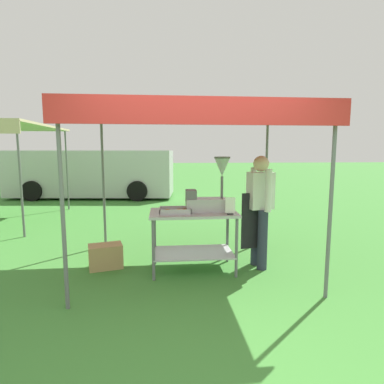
{
  "coord_description": "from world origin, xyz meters",
  "views": [
    {
      "loc": [
        -0.35,
        -2.85,
        1.68
      ],
      "look_at": [
        0.05,
        1.57,
        1.09
      ],
      "focal_mm": 29.17,
      "sensor_mm": 36.0,
      "label": 1
    }
  ],
  "objects_px": {
    "stall_canopy": "(193,116)",
    "menu_sign": "(230,207)",
    "vendor": "(260,206)",
    "van_silver": "(93,173)",
    "donut_cart": "(193,227)",
    "supply_crate": "(106,256)",
    "donut_tray": "(175,211)",
    "donut_fryer": "(209,193)"
  },
  "relations": [
    {
      "from": "vendor",
      "to": "stall_canopy",
      "type": "bearing_deg",
      "value": 177.1
    },
    {
      "from": "donut_fryer",
      "to": "supply_crate",
      "type": "relative_size",
      "value": 1.44
    },
    {
      "from": "donut_fryer",
      "to": "menu_sign",
      "type": "relative_size",
      "value": 3.31
    },
    {
      "from": "donut_tray",
      "to": "donut_cart",
      "type": "bearing_deg",
      "value": 14.63
    },
    {
      "from": "donut_cart",
      "to": "menu_sign",
      "type": "relative_size",
      "value": 5.22
    },
    {
      "from": "vendor",
      "to": "donut_tray",
      "type": "bearing_deg",
      "value": -174.53
    },
    {
      "from": "menu_sign",
      "to": "vendor",
      "type": "distance_m",
      "value": 0.57
    },
    {
      "from": "menu_sign",
      "to": "van_silver",
      "type": "height_order",
      "value": "van_silver"
    },
    {
      "from": "donut_fryer",
      "to": "van_silver",
      "type": "height_order",
      "value": "van_silver"
    },
    {
      "from": "donut_tray",
      "to": "van_silver",
      "type": "distance_m",
      "value": 7.95
    },
    {
      "from": "stall_canopy",
      "to": "vendor",
      "type": "height_order",
      "value": "stall_canopy"
    },
    {
      "from": "supply_crate",
      "to": "van_silver",
      "type": "distance_m",
      "value": 7.44
    },
    {
      "from": "stall_canopy",
      "to": "donut_fryer",
      "type": "height_order",
      "value": "stall_canopy"
    },
    {
      "from": "donut_fryer",
      "to": "menu_sign",
      "type": "xyz_separation_m",
      "value": [
        0.24,
        -0.26,
        -0.15
      ]
    },
    {
      "from": "donut_cart",
      "to": "van_silver",
      "type": "distance_m",
      "value": 7.99
    },
    {
      "from": "stall_canopy",
      "to": "donut_fryer",
      "type": "relative_size",
      "value": 4.09
    },
    {
      "from": "donut_fryer",
      "to": "van_silver",
      "type": "relative_size",
      "value": 0.13
    },
    {
      "from": "vendor",
      "to": "supply_crate",
      "type": "relative_size",
      "value": 3.07
    },
    {
      "from": "menu_sign",
      "to": "van_silver",
      "type": "bearing_deg",
      "value": 114.28
    },
    {
      "from": "van_silver",
      "to": "donut_cart",
      "type": "bearing_deg",
      "value": -68.07
    },
    {
      "from": "menu_sign",
      "to": "van_silver",
      "type": "relative_size",
      "value": 0.04
    },
    {
      "from": "donut_cart",
      "to": "supply_crate",
      "type": "xyz_separation_m",
      "value": [
        -1.25,
        0.2,
        -0.45
      ]
    },
    {
      "from": "donut_tray",
      "to": "menu_sign",
      "type": "relative_size",
      "value": 1.84
    },
    {
      "from": "van_silver",
      "to": "stall_canopy",
      "type": "bearing_deg",
      "value": -67.81
    },
    {
      "from": "donut_cart",
      "to": "van_silver",
      "type": "bearing_deg",
      "value": 111.93
    },
    {
      "from": "stall_canopy",
      "to": "supply_crate",
      "type": "bearing_deg",
      "value": 175.11
    },
    {
      "from": "van_silver",
      "to": "vendor",
      "type": "bearing_deg",
      "value": -61.86
    },
    {
      "from": "donut_cart",
      "to": "menu_sign",
      "type": "distance_m",
      "value": 0.61
    },
    {
      "from": "menu_sign",
      "to": "donut_cart",
      "type": "bearing_deg",
      "value": 152.93
    },
    {
      "from": "donut_fryer",
      "to": "supply_crate",
      "type": "height_order",
      "value": "donut_fryer"
    },
    {
      "from": "donut_cart",
      "to": "supply_crate",
      "type": "bearing_deg",
      "value": 170.7
    },
    {
      "from": "menu_sign",
      "to": "donut_tray",
      "type": "bearing_deg",
      "value": 166.54
    },
    {
      "from": "vendor",
      "to": "donut_cart",
      "type": "bearing_deg",
      "value": -177.03
    },
    {
      "from": "donut_cart",
      "to": "donut_fryer",
      "type": "relative_size",
      "value": 1.58
    },
    {
      "from": "donut_fryer",
      "to": "van_silver",
      "type": "distance_m",
      "value": 8.05
    },
    {
      "from": "donut_tray",
      "to": "menu_sign",
      "type": "xyz_separation_m",
      "value": [
        0.72,
        -0.17,
        0.07
      ]
    },
    {
      "from": "stall_canopy",
      "to": "menu_sign",
      "type": "bearing_deg",
      "value": -35.78
    },
    {
      "from": "donut_fryer",
      "to": "vendor",
      "type": "xyz_separation_m",
      "value": [
        0.73,
        0.03,
        -0.19
      ]
    },
    {
      "from": "stall_canopy",
      "to": "supply_crate",
      "type": "xyz_separation_m",
      "value": [
        -1.25,
        0.11,
        -1.97
      ]
    },
    {
      "from": "donut_cart",
      "to": "supply_crate",
      "type": "distance_m",
      "value": 1.34
    },
    {
      "from": "stall_canopy",
      "to": "donut_tray",
      "type": "distance_m",
      "value": 1.31
    },
    {
      "from": "donut_cart",
      "to": "menu_sign",
      "type": "xyz_separation_m",
      "value": [
        0.47,
        -0.24,
        0.32
      ]
    }
  ]
}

